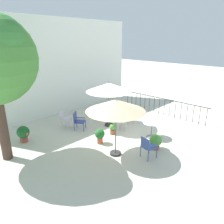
% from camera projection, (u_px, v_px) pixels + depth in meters
% --- Properties ---
extents(ground_plane, '(60.00, 60.00, 0.00)m').
position_uv_depth(ground_plane, '(121.00, 133.00, 10.24)').
color(ground_plane, beige).
extents(villa_facade, '(10.52, 0.30, 5.49)m').
position_uv_depth(villa_facade, '(61.00, 67.00, 12.47)').
color(villa_facade, white).
rests_on(villa_facade, ground).
extents(terrace_railing, '(0.03, 5.62, 1.01)m').
position_uv_depth(terrace_railing, '(162.00, 104.00, 12.53)').
color(terrace_railing, black).
rests_on(terrace_railing, ground).
extents(patio_umbrella_0, '(2.24, 2.24, 2.31)m').
position_uv_depth(patio_umbrella_0, '(116.00, 106.00, 7.71)').
color(patio_umbrella_0, '#2D2D2D').
rests_on(patio_umbrella_0, ground).
extents(patio_umbrella_1, '(2.28, 2.28, 2.33)m').
position_uv_depth(patio_umbrella_1, '(109.00, 87.00, 10.48)').
color(patio_umbrella_1, '#2D2D2D').
rests_on(patio_umbrella_1, ground).
extents(cafe_table_0, '(0.77, 0.77, 0.77)m').
position_uv_depth(cafe_table_0, '(117.00, 111.00, 11.63)').
color(cafe_table_0, silver).
rests_on(cafe_table_0, ground).
extents(cafe_table_1, '(0.82, 0.82, 0.73)m').
position_uv_depth(cafe_table_1, '(152.00, 127.00, 9.64)').
color(cafe_table_1, silver).
rests_on(cafe_table_1, ground).
extents(patio_chair_0, '(0.60, 0.59, 0.84)m').
position_uv_depth(patio_chair_0, '(64.00, 118.00, 10.82)').
color(patio_chair_0, silver).
rests_on(patio_chair_0, ground).
extents(patio_chair_1, '(0.64, 0.65, 0.96)m').
position_uv_depth(patio_chair_1, '(120.00, 119.00, 10.52)').
color(patio_chair_1, silver).
rests_on(patio_chair_1, ground).
extents(patio_chair_2, '(0.69, 0.69, 0.91)m').
position_uv_depth(patio_chair_2, '(78.00, 120.00, 10.49)').
color(patio_chair_2, '#354293').
rests_on(patio_chair_2, ground).
extents(patio_chair_3, '(0.62, 0.59, 0.89)m').
position_uv_depth(patio_chair_3, '(131.00, 113.00, 11.36)').
color(patio_chair_3, white).
rests_on(patio_chair_3, ground).
extents(patio_chair_4, '(0.56, 0.54, 0.86)m').
position_uv_depth(patio_chair_4, '(148.00, 146.00, 7.94)').
color(patio_chair_4, '#37509C').
rests_on(patio_chair_4, ground).
extents(potted_plant_0, '(0.43, 0.43, 0.66)m').
position_uv_depth(potted_plant_0, '(100.00, 135.00, 9.12)').
color(potted_plant_0, '#B15637').
rests_on(potted_plant_0, ground).
extents(potted_plant_1, '(0.35, 0.35, 0.52)m').
position_uv_depth(potted_plant_1, '(106.00, 109.00, 12.90)').
color(potted_plant_1, '#9B442D').
rests_on(potted_plant_1, ground).
extents(potted_plant_2, '(0.54, 0.56, 0.73)m').
position_uv_depth(potted_plant_2, '(23.00, 133.00, 9.25)').
color(potted_plant_2, '#994A3C').
rests_on(potted_plant_2, ground).
extents(potted_plant_3, '(0.32, 0.32, 0.53)m').
position_uv_depth(potted_plant_3, '(113.00, 129.00, 10.04)').
color(potted_plant_3, '#995431').
rests_on(potted_plant_3, ground).
extents(potted_plant_4, '(0.51, 0.51, 0.65)m').
position_uv_depth(potted_plant_4, '(156.00, 141.00, 8.66)').
color(potted_plant_4, '#A9542D').
rests_on(potted_plant_4, ground).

